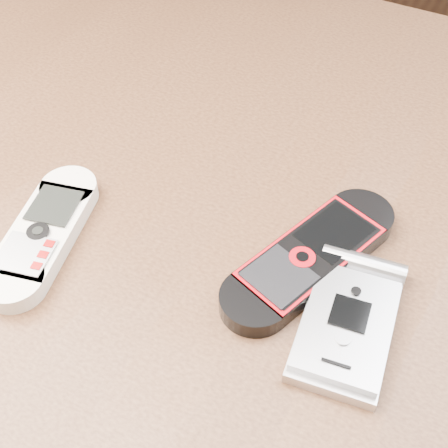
# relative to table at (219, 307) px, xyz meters

# --- Properties ---
(table) EXTENTS (1.20, 0.80, 0.75)m
(table) POSITION_rel_table_xyz_m (0.00, 0.00, 0.00)
(table) COLOR black
(table) RESTS_ON ground
(nokia_white) EXTENTS (0.08, 0.15, 0.02)m
(nokia_white) POSITION_rel_table_xyz_m (-0.11, -0.07, 0.11)
(nokia_white) COLOR white
(nokia_white) RESTS_ON table
(nokia_black_red) EXTENTS (0.10, 0.17, 0.02)m
(nokia_black_red) POSITION_rel_table_xyz_m (0.08, 0.00, 0.11)
(nokia_black_red) COLOR black
(nokia_black_red) RESTS_ON table
(motorola_razr) EXTENTS (0.07, 0.12, 0.02)m
(motorola_razr) POSITION_rel_table_xyz_m (0.12, -0.04, 0.11)
(motorola_razr) COLOR silver
(motorola_razr) RESTS_ON table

